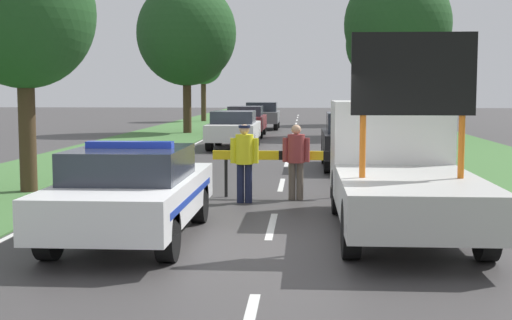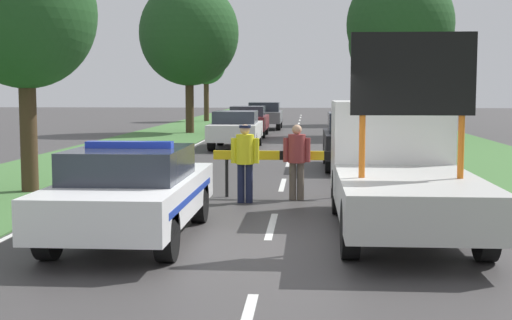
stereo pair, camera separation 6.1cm
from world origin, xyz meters
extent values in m
plane|color=#3D3A3A|center=(0.00, 0.00, 0.00)|extent=(160.00, 160.00, 0.00)
cube|color=silver|center=(0.00, 1.63, 0.00)|extent=(0.12, 2.34, 0.01)
cube|color=silver|center=(0.00, 6.84, 0.00)|extent=(0.12, 2.34, 0.01)
cube|color=silver|center=(0.00, 12.06, 0.00)|extent=(0.12, 2.34, 0.01)
cube|color=silver|center=(0.00, 17.27, 0.00)|extent=(0.12, 2.34, 0.01)
cube|color=silver|center=(0.00, 22.48, 0.00)|extent=(0.12, 2.34, 0.01)
cube|color=silver|center=(0.00, 27.69, 0.00)|extent=(0.12, 2.34, 0.01)
cube|color=silver|center=(0.00, 32.91, 0.00)|extent=(0.12, 2.34, 0.01)
cube|color=silver|center=(0.00, 38.12, 0.00)|extent=(0.12, 2.34, 0.01)
cube|color=silver|center=(0.00, 43.33, 0.00)|extent=(0.12, 2.34, 0.01)
cube|color=silver|center=(0.00, 48.54, 0.00)|extent=(0.12, 2.34, 0.01)
cube|color=silver|center=(0.00, 53.76, 0.00)|extent=(0.12, 2.34, 0.01)
cube|color=silver|center=(-4.05, 19.67, 0.00)|extent=(0.10, 69.68, 0.01)
cube|color=silver|center=(4.05, 19.67, 0.00)|extent=(0.10, 69.68, 0.01)
cube|color=#427038|center=(-6.45, 20.00, 0.01)|extent=(4.60, 120.00, 0.03)
cube|color=#427038|center=(6.45, 20.00, 0.01)|extent=(4.60, 120.00, 0.03)
cube|color=white|center=(-2.07, 0.46, 0.65)|extent=(1.86, 4.58, 0.59)
cube|color=#282D38|center=(-2.07, 0.32, 1.18)|extent=(1.64, 2.11, 0.47)
cylinder|color=black|center=(-2.88, 1.88, 0.36)|extent=(0.24, 0.71, 0.71)
cylinder|color=black|center=(-1.27, 1.88, 0.36)|extent=(0.24, 0.71, 0.71)
cylinder|color=black|center=(-2.88, -0.96, 0.36)|extent=(0.24, 0.71, 0.71)
cylinder|color=black|center=(-1.27, -0.96, 0.36)|extent=(0.24, 0.71, 0.71)
cube|color=#1E38C6|center=(-2.07, 0.32, 1.46)|extent=(1.30, 0.24, 0.10)
cube|color=#193399|center=(-2.07, 0.46, 0.68)|extent=(1.87, 3.76, 0.10)
cube|color=black|center=(-2.07, 2.79, 0.59)|extent=(1.02, 0.08, 0.35)
cube|color=white|center=(2.07, 2.91, 1.24)|extent=(2.04, 1.96, 1.67)
cube|color=#232833|center=(2.07, 3.87, 1.54)|extent=(1.73, 0.04, 0.73)
cube|color=#B2B2AD|center=(2.07, 0.11, 0.72)|extent=(2.04, 3.64, 0.61)
cylinder|color=#D16619|center=(1.38, 0.11, 1.47)|extent=(0.09, 0.09, 0.90)
cylinder|color=#D16619|center=(2.77, 0.11, 1.47)|extent=(0.09, 0.09, 0.90)
cube|color=black|center=(2.07, 0.11, 2.51)|extent=(1.75, 0.12, 1.17)
cylinder|color=black|center=(1.18, 2.91, 0.41)|extent=(0.24, 0.82, 0.82)
cylinder|color=black|center=(2.97, 2.91, 0.41)|extent=(0.24, 0.82, 0.82)
cylinder|color=black|center=(1.18, -0.62, 0.41)|extent=(0.24, 0.82, 0.82)
cylinder|color=black|center=(2.97, -0.62, 0.41)|extent=(0.24, 0.82, 0.82)
cylinder|color=black|center=(-1.12, 4.82, 0.40)|extent=(0.07, 0.07, 0.81)
cylinder|color=black|center=(1.13, 4.82, 0.40)|extent=(0.07, 0.07, 0.81)
cube|color=yellow|center=(-1.17, 4.82, 0.90)|extent=(0.47, 0.08, 0.19)
cube|color=black|center=(-0.70, 4.82, 0.90)|extent=(0.47, 0.08, 0.19)
cube|color=yellow|center=(-0.23, 4.82, 0.90)|extent=(0.47, 0.08, 0.19)
cube|color=black|center=(0.24, 4.82, 0.90)|extent=(0.47, 0.08, 0.19)
cube|color=yellow|center=(0.71, 4.82, 0.90)|extent=(0.47, 0.08, 0.19)
cube|color=black|center=(1.18, 4.82, 0.90)|extent=(0.47, 0.08, 0.19)
cylinder|color=#191E38|center=(-0.75, 4.06, 0.40)|extent=(0.15, 0.15, 0.79)
cylinder|color=#191E38|center=(-0.58, 4.06, 0.40)|extent=(0.15, 0.15, 0.79)
cylinder|color=yellow|center=(-0.66, 4.06, 1.09)|extent=(0.36, 0.36, 0.59)
cylinder|color=yellow|center=(-0.89, 4.06, 1.06)|extent=(0.12, 0.12, 0.51)
cylinder|color=yellow|center=(-0.44, 4.06, 1.06)|extent=(0.12, 0.12, 0.51)
sphere|color=tan|center=(-0.66, 4.06, 1.49)|extent=(0.20, 0.20, 0.20)
cylinder|color=#141933|center=(-0.66, 4.06, 1.55)|extent=(0.24, 0.24, 0.05)
cylinder|color=brown|center=(0.29, 4.51, 0.39)|extent=(0.15, 0.15, 0.78)
cylinder|color=brown|center=(0.45, 4.51, 0.39)|extent=(0.15, 0.15, 0.78)
cylinder|color=maroon|center=(0.37, 4.51, 1.07)|extent=(0.36, 0.36, 0.59)
cylinder|color=maroon|center=(0.15, 4.51, 1.04)|extent=(0.12, 0.12, 0.50)
cylinder|color=maroon|center=(0.60, 4.51, 1.04)|extent=(0.12, 0.12, 0.50)
sphere|color=tan|center=(0.37, 4.51, 1.47)|extent=(0.20, 0.20, 0.20)
cube|color=black|center=(2.47, 4.43, 0.01)|extent=(0.48, 0.48, 0.03)
cone|color=orange|center=(2.47, 4.43, 0.34)|extent=(0.40, 0.40, 0.63)
cylinder|color=white|center=(2.47, 4.43, 0.37)|extent=(0.23, 0.23, 0.09)
cube|color=black|center=(-2.43, 5.34, 0.01)|extent=(0.45, 0.45, 0.03)
cone|color=orange|center=(-2.43, 5.34, 0.32)|extent=(0.38, 0.38, 0.59)
cylinder|color=white|center=(-2.43, 5.34, 0.35)|extent=(0.21, 0.21, 0.08)
cube|color=black|center=(2.01, 10.63, 0.73)|extent=(1.85, 4.05, 0.67)
cube|color=#282D38|center=(2.01, 10.51, 1.35)|extent=(1.63, 1.86, 0.56)
cylinder|color=black|center=(1.20, 11.89, 0.39)|extent=(0.24, 0.78, 0.78)
cylinder|color=black|center=(2.82, 11.89, 0.39)|extent=(0.24, 0.78, 0.78)
cylinder|color=black|center=(1.20, 9.38, 0.39)|extent=(0.24, 0.78, 0.78)
cylinder|color=black|center=(2.82, 9.38, 0.39)|extent=(0.24, 0.78, 0.78)
cube|color=silver|center=(-2.20, 17.50, 0.68)|extent=(1.82, 4.44, 0.62)
cube|color=#282D38|center=(-2.20, 17.37, 1.22)|extent=(1.60, 2.04, 0.47)
cylinder|color=black|center=(-2.99, 18.88, 0.37)|extent=(0.24, 0.73, 0.73)
cylinder|color=black|center=(-1.41, 18.88, 0.37)|extent=(0.24, 0.73, 0.73)
cylinder|color=black|center=(-2.99, 16.13, 0.37)|extent=(0.24, 0.73, 0.73)
cylinder|color=black|center=(-1.41, 16.13, 0.37)|extent=(0.24, 0.73, 0.73)
cube|color=maroon|center=(-2.32, 24.69, 0.68)|extent=(1.82, 4.39, 0.65)
cube|color=#282D38|center=(-2.32, 24.56, 1.24)|extent=(1.60, 2.02, 0.48)
cylinder|color=black|center=(-3.11, 26.05, 0.35)|extent=(0.24, 0.71, 0.71)
cylinder|color=black|center=(-1.53, 26.05, 0.35)|extent=(0.24, 0.71, 0.71)
cylinder|color=black|center=(-3.11, 23.33, 0.35)|extent=(0.24, 0.71, 0.71)
cylinder|color=black|center=(-1.53, 23.33, 0.35)|extent=(0.24, 0.71, 0.71)
cube|color=slate|center=(-1.90, 31.08, 0.71)|extent=(1.94, 3.96, 0.64)
cube|color=#282D38|center=(-1.90, 30.97, 1.29)|extent=(1.71, 1.82, 0.53)
cylinder|color=black|center=(-2.76, 32.31, 0.39)|extent=(0.24, 0.78, 0.78)
cylinder|color=black|center=(-1.05, 32.31, 0.39)|extent=(0.24, 0.78, 0.78)
cylinder|color=black|center=(-2.76, 29.86, 0.39)|extent=(0.24, 0.78, 0.78)
cylinder|color=black|center=(-1.05, 29.86, 0.39)|extent=(0.24, 0.78, 0.78)
cylinder|color=#42301E|center=(-6.69, 40.80, 1.54)|extent=(0.36, 0.36, 3.09)
ellipsoid|color=#2D662D|center=(-6.69, 40.80, 4.14)|extent=(2.82, 2.82, 2.96)
cylinder|color=#42301E|center=(5.52, 37.08, 1.76)|extent=(0.42, 0.42, 3.52)
ellipsoid|color=#1E471E|center=(5.52, 37.08, 5.25)|extent=(4.61, 4.61, 4.84)
cylinder|color=#42301E|center=(-5.58, 5.18, 1.39)|extent=(0.37, 0.37, 2.77)
ellipsoid|color=#1E471E|center=(-5.58, 5.18, 3.94)|extent=(3.12, 3.12, 3.28)
cylinder|color=#42301E|center=(5.03, 25.17, 1.75)|extent=(0.44, 0.44, 3.50)
ellipsoid|color=#1E471E|center=(5.03, 25.17, 5.44)|extent=(5.17, 5.17, 5.43)
cylinder|color=#42301E|center=(-5.58, 26.84, 1.63)|extent=(0.43, 0.43, 3.26)
ellipsoid|color=#1E471E|center=(-5.58, 26.84, 5.20)|extent=(5.16, 5.16, 5.42)
camera|label=1|loc=(0.53, -10.17, 2.29)|focal=50.00mm
camera|label=2|loc=(0.59, -10.17, 2.29)|focal=50.00mm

